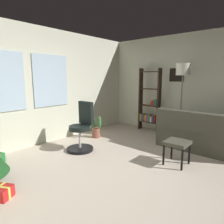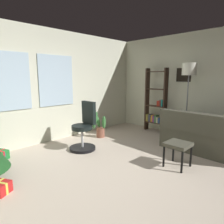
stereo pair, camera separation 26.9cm
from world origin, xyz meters
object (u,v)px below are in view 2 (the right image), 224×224
(couch, at_px, (214,137))
(potted_plant, at_px, (99,127))
(footstool, at_px, (178,146))
(floor_lamp, at_px, (189,76))
(bookshelf, at_px, (156,105))
(office_chair, at_px, (84,131))

(couch, distance_m, potted_plant, 2.67)
(footstool, xyz_separation_m, potted_plant, (0.20, 2.27, -0.08))
(couch, height_order, footstool, couch)
(floor_lamp, xyz_separation_m, potted_plant, (-1.29, 1.72, -1.29))
(bookshelf, bearing_deg, couch, -105.04)
(office_chair, relative_size, potted_plant, 1.49)
(couch, height_order, floor_lamp, floor_lamp)
(floor_lamp, bearing_deg, potted_plant, 126.95)
(couch, distance_m, office_chair, 2.78)
(couch, distance_m, footstool, 1.29)
(footstool, xyz_separation_m, bookshelf, (1.75, 1.58, 0.40))
(couch, height_order, office_chair, office_chair)
(couch, bearing_deg, office_chair, 132.72)
(couch, bearing_deg, bookshelf, 74.96)
(office_chair, bearing_deg, couch, -47.28)
(footstool, height_order, potted_plant, potted_plant)
(couch, xyz_separation_m, potted_plant, (-1.08, 2.45, -0.02))
(bookshelf, xyz_separation_m, potted_plant, (-1.55, 0.69, -0.48))
(floor_lamp, relative_size, potted_plant, 2.68)
(office_chair, xyz_separation_m, bookshelf, (2.35, -0.28, 0.35))
(footstool, distance_m, office_chair, 1.95)
(office_chair, bearing_deg, bookshelf, -6.78)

